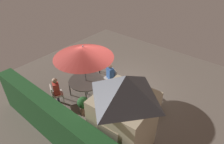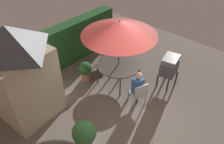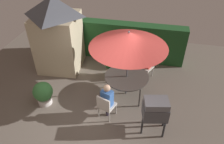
# 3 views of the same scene
# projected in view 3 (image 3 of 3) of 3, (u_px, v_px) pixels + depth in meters

# --- Properties ---
(ground_plane) EXTENTS (11.00, 11.00, 0.00)m
(ground_plane) POSITION_uv_depth(u_px,v_px,m) (95.00, 112.00, 7.11)
(ground_plane) COLOR #6B6056
(hedge_backdrop) EXTENTS (5.82, 0.53, 1.65)m
(hedge_backdrop) POSITION_uv_depth(u_px,v_px,m) (116.00, 40.00, 9.36)
(hedge_backdrop) COLOR #1E4C23
(hedge_backdrop) RESTS_ON ground
(garden_shed) EXTENTS (1.82, 1.85, 2.98)m
(garden_shed) POSITION_uv_depth(u_px,v_px,m) (58.00, 33.00, 8.36)
(garden_shed) COLOR #C6B793
(garden_shed) RESTS_ON ground
(patio_table) EXTENTS (1.52, 1.52, 0.79)m
(patio_table) POSITION_uv_depth(u_px,v_px,m) (127.00, 77.00, 7.39)
(patio_table) COLOR #47423D
(patio_table) RESTS_ON ground
(patio_umbrella) EXTENTS (2.47, 2.47, 2.48)m
(patio_umbrella) POSITION_uv_depth(u_px,v_px,m) (129.00, 40.00, 6.53)
(patio_umbrella) COLOR #4C4C51
(patio_umbrella) RESTS_ON ground
(bbq_grill) EXTENTS (0.79, 0.63, 1.20)m
(bbq_grill) POSITION_uv_depth(u_px,v_px,m) (155.00, 110.00, 6.04)
(bbq_grill) COLOR #47474C
(bbq_grill) RESTS_ON ground
(chair_near_shed) EXTENTS (0.62, 0.62, 0.90)m
(chair_near_shed) POSITION_uv_depth(u_px,v_px,m) (147.00, 65.00, 8.39)
(chair_near_shed) COLOR silver
(chair_near_shed) RESTS_ON ground
(chair_far_side) EXTENTS (0.59, 0.59, 0.90)m
(chair_far_side) POSITION_uv_depth(u_px,v_px,m) (106.00, 105.00, 6.63)
(chair_far_side) COLOR silver
(chair_far_side) RESTS_ON ground
(potted_plant_by_shed) EXTENTS (0.66, 0.66, 0.85)m
(potted_plant_by_shed) POSITION_uv_depth(u_px,v_px,m) (43.00, 93.00, 7.18)
(potted_plant_by_shed) COLOR silver
(potted_plant_by_shed) RESTS_ON ground
(potted_plant_by_grill) EXTENTS (0.47, 0.47, 0.82)m
(potted_plant_by_grill) POSITION_uv_depth(u_px,v_px,m) (111.00, 66.00, 8.40)
(potted_plant_by_grill) COLOR #936651
(potted_plant_by_grill) RESTS_ON ground
(person_in_red) EXTENTS (0.41, 0.37, 1.26)m
(person_in_red) POSITION_uv_depth(u_px,v_px,m) (147.00, 60.00, 8.18)
(person_in_red) COLOR #CC3D33
(person_in_red) RESTS_ON ground
(person_in_blue) EXTENTS (0.40, 0.34, 1.26)m
(person_in_blue) POSITION_uv_depth(u_px,v_px,m) (107.00, 97.00, 6.54)
(person_in_blue) COLOR #3866B2
(person_in_blue) RESTS_ON ground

